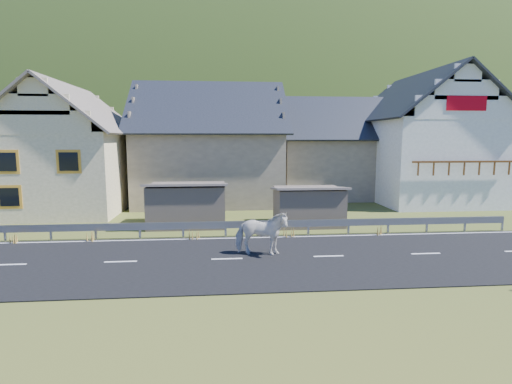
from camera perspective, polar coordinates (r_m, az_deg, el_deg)
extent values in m
plane|color=#3A4B1F|center=(15.64, -4.17, -9.66)|extent=(160.00, 160.00, 0.00)
cube|color=black|center=(15.63, -4.17, -9.59)|extent=(60.00, 7.00, 0.04)
cube|color=silver|center=(15.62, -4.17, -9.50)|extent=(60.00, 6.60, 0.01)
cube|color=#93969B|center=(19.05, -4.37, -4.69)|extent=(28.00, 0.08, 0.34)
cube|color=#93969B|center=(21.48, -32.22, -5.08)|extent=(0.10, 0.06, 0.70)
cube|color=#93969B|center=(20.65, -27.26, -5.22)|extent=(0.10, 0.06, 0.70)
cube|color=#93969B|center=(19.98, -21.92, -5.32)|extent=(0.10, 0.06, 0.70)
cube|color=#93969B|center=(19.49, -16.26, -5.39)|extent=(0.10, 0.06, 0.70)
cube|color=#93969B|center=(19.20, -10.37, -5.40)|extent=(0.10, 0.06, 0.70)
cube|color=#93969B|center=(19.12, -4.36, -5.35)|extent=(0.10, 0.06, 0.70)
cube|color=#93969B|center=(19.24, 1.63, -5.24)|extent=(0.10, 0.06, 0.70)
cube|color=#93969B|center=(19.57, 7.47, -5.09)|extent=(0.10, 0.06, 0.70)
cube|color=#93969B|center=(20.10, 13.07, -4.89)|extent=(0.10, 0.06, 0.70)
cube|color=#93969B|center=(20.80, 18.33, -4.65)|extent=(0.10, 0.06, 0.70)
cube|color=#93969B|center=(21.67, 23.20, -4.40)|extent=(0.10, 0.06, 0.70)
cube|color=#93969B|center=(22.68, 27.67, -4.15)|extent=(0.10, 0.06, 0.70)
cube|color=#93969B|center=(23.81, 31.73, -3.89)|extent=(0.10, 0.06, 0.70)
cube|color=#726155|center=(21.79, -9.75, -1.81)|extent=(4.30, 3.30, 2.40)
cube|color=#726155|center=(21.76, 7.48, -2.05)|extent=(3.80, 2.90, 2.20)
cube|color=#FFEABC|center=(28.73, -25.03, 2.67)|extent=(7.00, 9.00, 5.00)
cube|color=gold|center=(25.19, -32.05, 3.66)|extent=(1.30, 0.12, 1.30)
cube|color=gold|center=(23.91, -25.19, 3.95)|extent=(1.30, 0.12, 1.30)
cube|color=gold|center=(25.35, -31.75, -0.62)|extent=(1.30, 0.12, 1.30)
cube|color=gray|center=(30.84, -28.06, 10.34)|extent=(0.70, 0.70, 2.40)
cube|color=gray|center=(30.01, -6.60, 3.52)|extent=(10.00, 9.00, 5.00)
cube|color=gray|center=(33.31, 10.99, 3.50)|extent=(9.00, 8.00, 4.60)
cube|color=white|center=(32.72, 22.68, 4.20)|extent=(8.00, 10.00, 6.00)
cube|color=#C20313|center=(28.40, 27.87, 11.15)|extent=(2.60, 0.06, 0.90)
cube|color=brown|center=(28.17, 27.65, 3.85)|extent=(6.80, 0.12, 0.12)
ellipsoid|color=#203911|center=(196.55, -3.52, 0.48)|extent=(440.00, 280.00, 260.00)
ellipsoid|color=black|center=(136.42, -29.02, 7.31)|extent=(76.00, 50.00, 28.00)
imported|color=silver|center=(15.87, 0.73, -5.91)|extent=(1.29, 2.23, 1.77)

